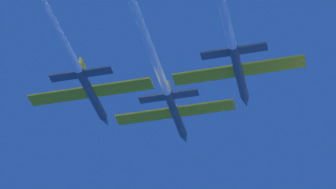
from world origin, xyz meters
TOP-DOWN VIEW (x-y plane):
  - jet_lead at (-0.66, -18.38)m, footprint 21.15×63.69m
  - jet_left_wing at (-12.56, -27.65)m, footprint 21.15×60.12m
  - jet_right_wing at (12.11, -26.28)m, footprint 21.15×57.60m

SIDE VIEW (x-z plane):
  - jet_left_wing at x=-12.56m, z-range -2.67..0.83m
  - jet_right_wing at x=12.11m, z-range -2.46..1.05m
  - jet_lead at x=-0.66m, z-range -1.12..2.38m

